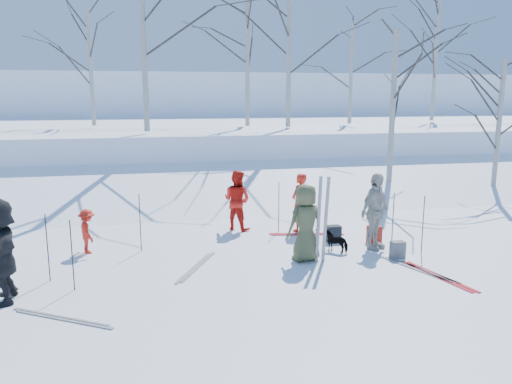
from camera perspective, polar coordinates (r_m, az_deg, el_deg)
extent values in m
plane|color=white|center=(10.70, 1.70, -8.37)|extent=(120.00, 120.00, 0.00)
cube|color=white|center=(17.31, -3.82, -0.32)|extent=(70.00, 9.49, 4.12)
cube|color=white|center=(27.03, -6.94, 5.55)|extent=(70.00, 18.00, 2.20)
cube|color=white|center=(47.89, -9.32, 9.05)|extent=(90.00, 30.00, 6.00)
imported|color=#45492C|center=(10.81, 5.68, -3.54)|extent=(0.94, 0.74, 1.69)
imported|color=red|center=(13.16, 4.99, -1.20)|extent=(0.67, 0.64, 1.55)
imported|color=red|center=(13.28, -2.19, -0.94)|extent=(0.98, 0.97, 1.60)
imported|color=red|center=(11.99, -18.72, -4.27)|extent=(0.57, 0.75, 1.02)
imported|color=beige|center=(11.89, 13.45, -2.17)|extent=(1.12, 0.96, 1.80)
imported|color=black|center=(9.70, -27.17, -5.98)|extent=(0.67, 1.74, 1.84)
imported|color=black|center=(11.68, 9.21, -5.57)|extent=(0.61, 0.58, 0.49)
cube|color=silver|center=(10.66, 7.17, -3.19)|extent=(0.08, 0.16, 1.90)
cube|color=silver|center=(10.68, 7.98, -3.18)|extent=(0.09, 0.22, 1.89)
cylinder|color=black|center=(11.93, 18.54, -3.54)|extent=(0.02, 0.02, 1.34)
cylinder|color=black|center=(12.05, 15.37, -3.21)|extent=(0.02, 0.02, 1.34)
cylinder|color=black|center=(10.42, -22.72, -5.92)|extent=(0.02, 0.02, 1.34)
cylinder|color=black|center=(9.78, -20.27, -6.82)|extent=(0.02, 0.02, 1.34)
cylinder|color=black|center=(11.76, -13.10, -3.45)|extent=(0.02, 0.02, 1.34)
cylinder|color=black|center=(13.06, 2.62, -1.73)|extent=(0.02, 0.02, 1.34)
cube|color=#A72719|center=(12.55, 13.36, -4.73)|extent=(0.32, 0.22, 0.42)
cube|color=#56575D|center=(11.53, 15.88, -6.36)|extent=(0.30, 0.20, 0.38)
cube|color=black|center=(12.45, 8.84, -4.73)|extent=(0.34, 0.24, 0.40)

